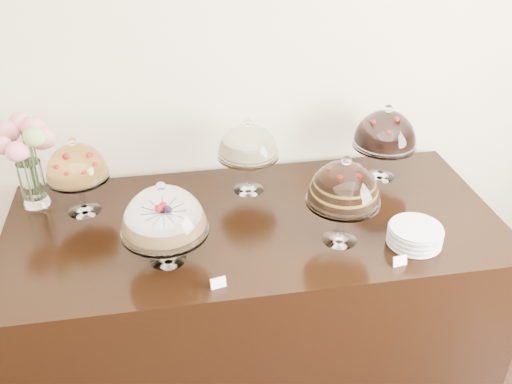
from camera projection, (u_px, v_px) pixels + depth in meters
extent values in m
cube|color=beige|center=(190.00, 54.00, 2.67)|extent=(5.00, 0.04, 3.00)
cube|color=black|center=(254.00, 296.00, 2.79)|extent=(2.20, 1.00, 0.90)
cone|color=white|center=(168.00, 257.00, 2.31)|extent=(0.15, 0.15, 0.02)
cylinder|color=white|center=(166.00, 243.00, 2.27)|extent=(0.03, 0.03, 0.11)
cylinder|color=white|center=(165.00, 230.00, 2.24)|extent=(0.35, 0.35, 0.01)
cylinder|color=#B1864E|center=(164.00, 223.00, 2.22)|extent=(0.27, 0.27, 0.06)
sphere|color=#B90E11|center=(182.00, 209.00, 2.23)|extent=(0.02, 0.02, 0.02)
sphere|color=#B90E11|center=(149.00, 208.00, 2.23)|extent=(0.02, 0.02, 0.02)
sphere|color=#B90E11|center=(160.00, 225.00, 2.14)|extent=(0.02, 0.02, 0.02)
sphere|color=white|center=(161.00, 187.00, 2.14)|extent=(0.04, 0.04, 0.04)
cone|color=white|center=(339.00, 237.00, 2.42)|extent=(0.15, 0.15, 0.02)
cylinder|color=white|center=(341.00, 219.00, 2.37)|extent=(0.03, 0.03, 0.17)
cylinder|color=white|center=(343.00, 201.00, 2.33)|extent=(0.31, 0.31, 0.01)
cylinder|color=black|center=(344.00, 188.00, 2.30)|extent=(0.22, 0.22, 0.11)
sphere|color=#B90E11|center=(358.00, 171.00, 2.29)|extent=(0.02, 0.02, 0.02)
sphere|color=#B90E11|center=(341.00, 167.00, 2.31)|extent=(0.02, 0.02, 0.02)
sphere|color=#B90E11|center=(330.00, 173.00, 2.27)|extent=(0.02, 0.02, 0.02)
sphere|color=#B90E11|center=(340.00, 181.00, 2.22)|extent=(0.02, 0.02, 0.02)
sphere|color=#B90E11|center=(358.00, 180.00, 2.23)|extent=(0.02, 0.02, 0.02)
sphere|color=white|center=(346.00, 160.00, 2.23)|extent=(0.04, 0.04, 0.04)
cone|color=white|center=(248.00, 187.00, 2.78)|extent=(0.15, 0.15, 0.02)
cylinder|color=white|center=(248.00, 171.00, 2.73)|extent=(0.03, 0.03, 0.16)
cylinder|color=white|center=(248.00, 155.00, 2.68)|extent=(0.29, 0.29, 0.01)
cylinder|color=beige|center=(248.00, 147.00, 2.66)|extent=(0.23, 0.23, 0.07)
sphere|color=white|center=(248.00, 123.00, 2.60)|extent=(0.04, 0.04, 0.04)
cone|color=white|center=(380.00, 174.00, 2.89)|extent=(0.15, 0.15, 0.02)
cylinder|color=white|center=(382.00, 159.00, 2.84)|extent=(0.03, 0.03, 0.15)
cylinder|color=white|center=(384.00, 144.00, 2.80)|extent=(0.32, 0.32, 0.01)
cylinder|color=black|center=(385.00, 136.00, 2.78)|extent=(0.26, 0.26, 0.07)
sphere|color=#B90E11|center=(398.00, 125.00, 2.78)|extent=(0.02, 0.02, 0.02)
sphere|color=#B90E11|center=(372.00, 124.00, 2.79)|extent=(0.02, 0.02, 0.02)
sphere|color=#B90E11|center=(388.00, 134.00, 2.70)|extent=(0.02, 0.02, 0.02)
sphere|color=white|center=(389.00, 109.00, 2.70)|extent=(0.04, 0.04, 0.04)
cone|color=white|center=(84.00, 208.00, 2.62)|extent=(0.15, 0.15, 0.02)
cylinder|color=white|center=(81.00, 192.00, 2.57)|extent=(0.03, 0.03, 0.15)
cylinder|color=white|center=(78.00, 177.00, 2.53)|extent=(0.28, 0.28, 0.01)
cylinder|color=gold|center=(78.00, 172.00, 2.52)|extent=(0.24, 0.24, 0.04)
sphere|color=#B90E11|center=(91.00, 163.00, 2.53)|extent=(0.02, 0.02, 0.02)
sphere|color=#B90E11|center=(81.00, 159.00, 2.56)|extent=(0.02, 0.02, 0.02)
sphere|color=#B90E11|center=(66.00, 162.00, 2.53)|extent=(0.02, 0.02, 0.02)
sphere|color=#B90E11|center=(61.00, 169.00, 2.48)|extent=(0.02, 0.02, 0.02)
sphere|color=#B90E11|center=(72.00, 173.00, 2.45)|extent=(0.02, 0.02, 0.02)
sphere|color=#B90E11|center=(87.00, 170.00, 2.47)|extent=(0.02, 0.02, 0.02)
sphere|color=white|center=(72.00, 142.00, 2.44)|extent=(0.04, 0.04, 0.04)
cylinder|color=white|center=(33.00, 183.00, 2.62)|extent=(0.11, 0.11, 0.22)
cylinder|color=#476B2D|center=(39.00, 168.00, 2.59)|extent=(0.01, 0.01, 0.29)
sphere|color=pink|center=(42.00, 138.00, 2.52)|extent=(0.11, 0.11, 0.11)
cylinder|color=#476B2D|center=(35.00, 163.00, 2.60)|extent=(0.01, 0.01, 0.32)
sphere|color=pink|center=(34.00, 128.00, 2.54)|extent=(0.11, 0.11, 0.11)
cylinder|color=#476B2D|center=(28.00, 160.00, 2.60)|extent=(0.01, 0.01, 0.34)
sphere|color=pink|center=(20.00, 123.00, 2.55)|extent=(0.10, 0.10, 0.10)
cylinder|color=#476B2D|center=(21.00, 165.00, 2.59)|extent=(0.01, 0.01, 0.32)
sphere|color=pink|center=(7.00, 131.00, 2.52)|extent=(0.10, 0.10, 0.10)
cylinder|color=#476B2D|center=(20.00, 172.00, 2.55)|extent=(0.01, 0.01, 0.30)
sphere|color=pink|center=(2.00, 145.00, 2.44)|extent=(0.08, 0.08, 0.08)
cylinder|color=#476B2D|center=(26.00, 175.00, 2.54)|extent=(0.01, 0.01, 0.29)
sphere|color=pink|center=(16.00, 152.00, 2.42)|extent=(0.09, 0.09, 0.09)
cylinder|color=#476B2D|center=(35.00, 168.00, 2.55)|extent=(0.01, 0.01, 0.33)
sphere|color=#74AD53|center=(34.00, 137.00, 2.44)|extent=(0.09, 0.09, 0.09)
cylinder|color=silver|center=(414.00, 243.00, 2.40)|extent=(0.22, 0.22, 0.01)
cylinder|color=silver|center=(414.00, 240.00, 2.40)|extent=(0.21, 0.21, 0.01)
cylinder|color=silver|center=(414.00, 238.00, 2.39)|extent=(0.22, 0.22, 0.01)
cylinder|color=silver|center=(415.00, 236.00, 2.39)|extent=(0.21, 0.21, 0.01)
cylinder|color=silver|center=(415.00, 234.00, 2.38)|extent=(0.22, 0.22, 0.01)
cylinder|color=silver|center=(415.00, 232.00, 2.38)|extent=(0.21, 0.21, 0.01)
cylinder|color=silver|center=(416.00, 230.00, 2.37)|extent=(0.22, 0.22, 0.01)
cylinder|color=silver|center=(416.00, 228.00, 2.36)|extent=(0.21, 0.21, 0.01)
cube|color=white|center=(218.00, 283.00, 2.16)|extent=(0.06, 0.03, 0.04)
cube|color=white|center=(400.00, 261.00, 2.27)|extent=(0.06, 0.02, 0.04)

